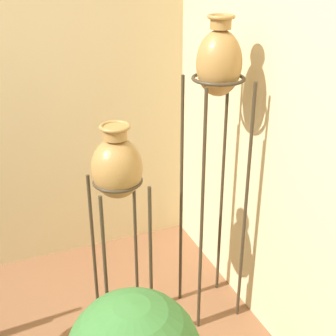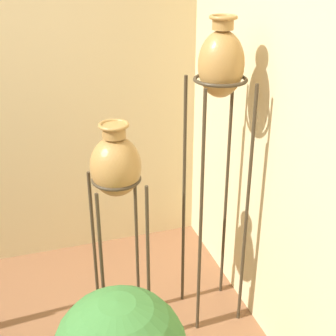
{
  "view_description": "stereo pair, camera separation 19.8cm",
  "coord_description": "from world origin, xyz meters",
  "views": [
    {
      "loc": [
        0.22,
        -1.53,
        2.18
      ],
      "look_at": [
        1.13,
        0.66,
        1.08
      ],
      "focal_mm": 50.0,
      "sensor_mm": 36.0,
      "label": 1
    },
    {
      "loc": [
        0.41,
        -1.59,
        2.18
      ],
      "look_at": [
        1.13,
        0.66,
        1.08
      ],
      "focal_mm": 50.0,
      "sensor_mm": 36.0,
      "label": 2
    }
  ],
  "objects": [
    {
      "name": "vase_stand_tall",
      "position": [
        1.42,
        0.66,
        1.56
      ],
      "size": [
        0.31,
        0.31,
        1.89
      ],
      "color": "#382D1E",
      "rests_on": "ground_plane"
    },
    {
      "name": "vase_stand_medium",
      "position": [
        0.83,
        0.65,
        1.11
      ],
      "size": [
        0.28,
        0.28,
        1.38
      ],
      "color": "#382D1E",
      "rests_on": "ground_plane"
    }
  ]
}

